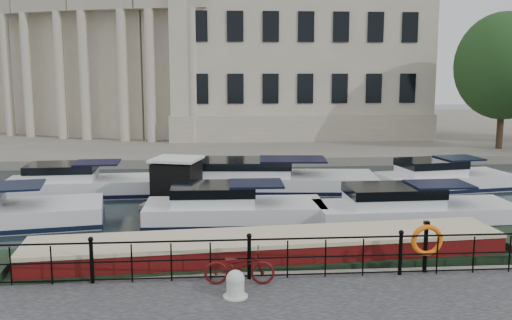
{
  "coord_description": "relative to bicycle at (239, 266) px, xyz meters",
  "views": [
    {
      "loc": [
        -0.9,
        -16.36,
        5.92
      ],
      "look_at": [
        0.5,
        2.0,
        3.0
      ],
      "focal_mm": 40.0,
      "sensor_mm": 36.0,
      "label": 1
    }
  ],
  "objects": [
    {
      "name": "railing",
      "position": [
        0.27,
        0.36,
        0.18
      ],
      "size": [
        24.14,
        0.14,
        1.22
      ],
      "color": "black",
      "rests_on": "near_quay"
    },
    {
      "name": "mooring_bollard",
      "position": [
        -0.14,
        -0.83,
        -0.15
      ],
      "size": [
        0.6,
        0.6,
        0.67
      ],
      "color": "silver",
      "rests_on": "near_quay"
    },
    {
      "name": "bicycle",
      "position": [
        0.0,
        0.0,
        0.0
      ],
      "size": [
        1.81,
        0.73,
        0.93
      ],
      "primitive_type": "imported",
      "rotation": [
        0.0,
        0.0,
        1.51
      ],
      "color": "#4A0D0D",
      "rests_on": "near_quay"
    },
    {
      "name": "cabin_cruisers",
      "position": [
        -0.19,
        10.75,
        -0.65
      ],
      "size": [
        28.99,
        10.3,
        1.99
      ],
      "color": "silver",
      "rests_on": "ground_plane"
    },
    {
      "name": "life_ring_post",
      "position": [
        5.0,
        0.44,
        0.41
      ],
      "size": [
        0.86,
        0.22,
        1.4
      ],
      "color": "black",
      "rests_on": "near_quay"
    },
    {
      "name": "civic_building",
      "position": [
        -0.73,
        37.31,
        6.02
      ],
      "size": [
        53.55,
        31.84,
        16.85
      ],
      "color": "#ADA38C",
      "rests_on": "far_bank"
    },
    {
      "name": "far_bank",
      "position": [
        0.27,
        41.61,
        -0.74
      ],
      "size": [
        120.0,
        42.0,
        0.55
      ],
      "primitive_type": "cube",
      "color": "#6B665B",
      "rests_on": "ground_plane"
    },
    {
      "name": "harbour_hut",
      "position": [
        -2.24,
        11.11,
        -0.06
      ],
      "size": [
        3.26,
        2.95,
        2.17
      ],
      "rotation": [
        0.0,
        0.0,
        -0.28
      ],
      "color": "#6B665B",
      "rests_on": "ground_plane"
    },
    {
      "name": "narrowboat",
      "position": [
        0.94,
        2.05,
        -0.65
      ],
      "size": [
        17.25,
        3.7,
        1.62
      ],
      "rotation": [
        0.0,
        0.0,
        0.08
      ],
      "color": "black",
      "rests_on": "ground_plane"
    },
    {
      "name": "ground_plane",
      "position": [
        0.27,
        2.61,
        -1.02
      ],
      "size": [
        160.0,
        160.0,
        0.0
      ],
      "primitive_type": "plane",
      "color": "black",
      "rests_on": "ground"
    }
  ]
}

